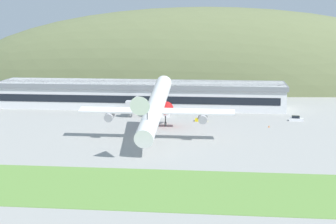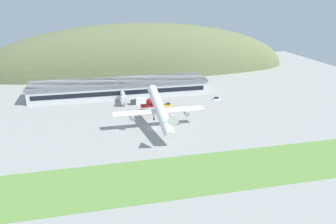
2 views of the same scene
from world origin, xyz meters
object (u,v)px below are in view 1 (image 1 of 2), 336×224
at_px(jetway_0, 134,103).
at_px(cargo_airplane, 156,108).
at_px(service_car_0, 296,119).
at_px(fuel_truck, 157,112).
at_px(terminal_building, 141,93).
at_px(service_car_1, 201,119).
at_px(traffic_cone_0, 269,126).

relative_size(jetway_0, cargo_airplane, 0.27).
xyz_separation_m(service_car_0, fuel_truck, (-44.09, 2.72, 0.90)).
distance_m(jetway_0, service_car_0, 52.40).
height_order(terminal_building, service_car_1, terminal_building).
xyz_separation_m(jetway_0, service_car_1, (22.70, -8.70, -3.33)).
bearing_deg(service_car_1, jetway_0, 159.02).
xyz_separation_m(service_car_0, service_car_1, (-29.37, -3.92, -0.01)).
bearing_deg(fuel_truck, jetway_0, 165.55).
bearing_deg(jetway_0, cargo_airplane, -71.80).
relative_size(cargo_airplane, traffic_cone_0, 86.46).
xyz_separation_m(service_car_0, traffic_cone_0, (-9.06, -11.29, -0.39)).
relative_size(service_car_0, fuel_truck, 0.52).
height_order(cargo_airplane, service_car_1, cargo_airplane).
relative_size(service_car_1, traffic_cone_0, 6.39).
height_order(jetway_0, fuel_truck, jetway_0).
xyz_separation_m(terminal_building, traffic_cone_0, (43.48, -32.99, -4.85)).
relative_size(jetway_0, service_car_1, 3.65).
bearing_deg(service_car_1, fuel_truck, 155.69).
bearing_deg(jetway_0, service_car_0, -5.25).
bearing_deg(fuel_truck, cargo_airplane, -82.99).
xyz_separation_m(cargo_airplane, service_car_1, (10.34, 28.89, -7.93)).
distance_m(cargo_airplane, service_car_0, 52.12).
xyz_separation_m(cargo_airplane, traffic_cone_0, (30.66, 21.53, -8.31)).
distance_m(terminal_building, service_car_1, 34.83).
distance_m(service_car_1, fuel_truck, 16.17).
distance_m(cargo_airplane, service_car_1, 31.69).
bearing_deg(service_car_1, traffic_cone_0, -19.93).
relative_size(terminal_building, traffic_cone_0, 177.07).
xyz_separation_m(jetway_0, fuel_truck, (7.99, -2.06, -2.42)).
xyz_separation_m(cargo_airplane, service_car_0, (39.72, 32.81, -7.92)).
bearing_deg(service_car_0, fuel_truck, 176.47).
height_order(cargo_airplane, fuel_truck, cargo_airplane).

